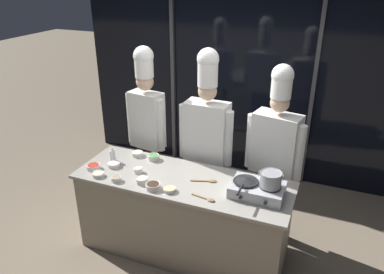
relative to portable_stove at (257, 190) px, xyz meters
name	(u,v)px	position (x,y,z in m)	size (l,w,h in m)	color
ground_plane	(183,249)	(-0.75, 0.00, -0.95)	(24.00, 24.00, 0.00)	#7F705B
window_wall_back	(239,82)	(-0.75, 1.98, 0.40)	(4.66, 0.09, 2.70)	black
demo_counter	(183,216)	(-0.75, 0.00, -0.50)	(2.17, 0.76, 0.89)	gray
portable_stove	(257,190)	(0.00, 0.00, 0.00)	(0.48, 0.35, 0.12)	#B2B5BA
frying_pan	(246,180)	(-0.11, 0.00, 0.08)	(0.24, 0.42, 0.04)	#232326
stock_pot	(271,179)	(0.11, 0.00, 0.14)	(0.22, 0.20, 0.14)	#93969B
squeeze_bottle_clear	(113,155)	(-1.59, 0.06, 0.02)	(0.06, 0.06, 0.16)	white
prep_bowl_soy_glaze	(153,186)	(-0.93, -0.27, -0.03)	(0.14, 0.14, 0.05)	silver
prep_bowl_chicken	(138,170)	(-1.22, -0.06, -0.03)	(0.09, 0.09, 0.06)	silver
prep_bowl_mushrooms	(116,179)	(-1.33, -0.28, -0.03)	(0.10, 0.10, 0.05)	silver
prep_bowl_ginger	(169,189)	(-0.77, -0.25, -0.04)	(0.12, 0.12, 0.04)	silver
prep_bowl_chili_flakes	(93,167)	(-1.68, -0.16, -0.03)	(0.14, 0.14, 0.05)	silver
prep_bowl_rice	(114,164)	(-1.52, -0.04, -0.03)	(0.13, 0.13, 0.04)	silver
prep_bowl_garlic	(142,180)	(-1.08, -0.21, -0.03)	(0.12, 0.12, 0.06)	silver
prep_bowl_bean_sprouts	(137,154)	(-1.41, 0.27, -0.03)	(0.13, 0.13, 0.05)	silver
prep_bowl_noodles	(98,174)	(-1.55, -0.27, -0.04)	(0.12, 0.12, 0.04)	silver
prep_bowl_scallions	(154,157)	(-1.20, 0.26, -0.02)	(0.12, 0.12, 0.06)	silver
serving_spoon_slotted	(209,181)	(-0.49, 0.05, -0.05)	(0.25, 0.11, 0.02)	olive
serving_spoon_solid	(208,199)	(-0.39, -0.25, -0.05)	(0.24, 0.07, 0.02)	olive
chef_head	(147,116)	(-1.48, 0.64, 0.27)	(0.51, 0.26, 2.03)	#232326
chef_sous	(207,131)	(-0.71, 0.58, 0.23)	(0.62, 0.26, 2.08)	#2D3856
chef_line	(275,145)	(0.03, 0.64, 0.17)	(0.62, 0.34, 1.97)	#232326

